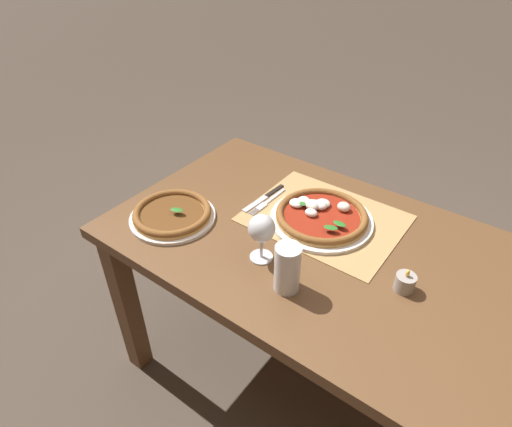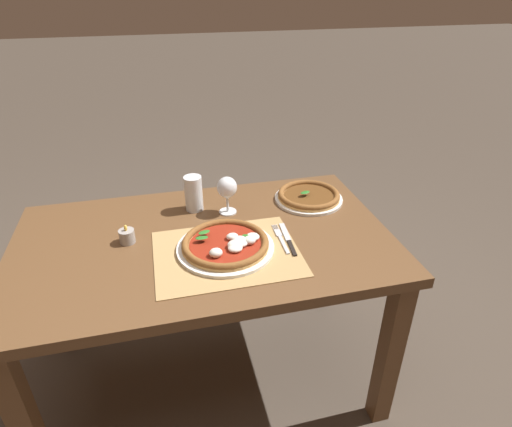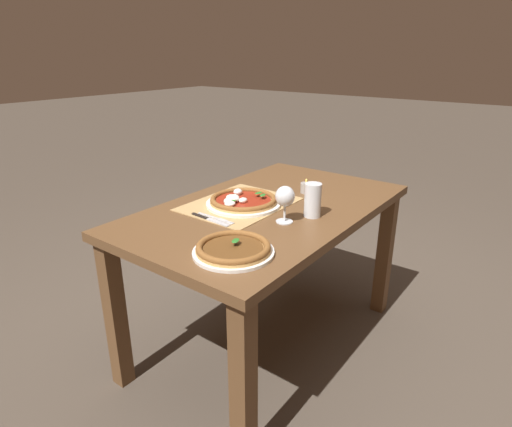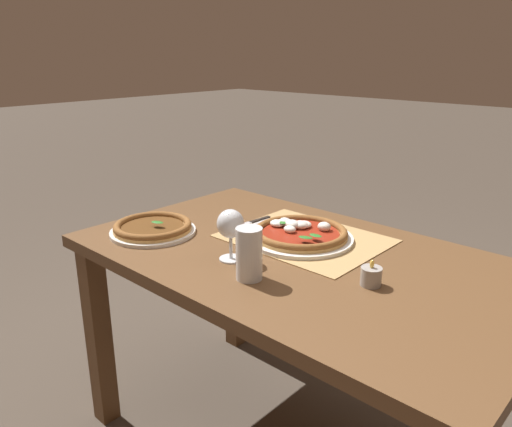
# 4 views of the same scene
# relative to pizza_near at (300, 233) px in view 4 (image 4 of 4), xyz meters

# --- Properties ---
(dining_table) EXTENTS (1.37, 0.82, 0.74)m
(dining_table) POSITION_rel_pizza_near_xyz_m (-0.07, 0.09, -0.13)
(dining_table) COLOR brown
(dining_table) RESTS_ON ground
(paper_placemat) EXTENTS (0.50, 0.39, 0.00)m
(paper_placemat) POSITION_rel_pizza_near_xyz_m (-0.00, -0.02, -0.02)
(paper_placemat) COLOR #A88451
(paper_placemat) RESTS_ON dining_table
(pizza_near) EXTENTS (0.34, 0.34, 0.05)m
(pizza_near) POSITION_rel_pizza_near_xyz_m (0.00, 0.00, 0.00)
(pizza_near) COLOR silver
(pizza_near) RESTS_ON paper_placemat
(pizza_far) EXTENTS (0.29, 0.29, 0.04)m
(pizza_far) POSITION_rel_pizza_near_xyz_m (0.41, 0.28, -0.00)
(pizza_far) COLOR silver
(pizza_far) RESTS_ON dining_table
(wine_glass) EXTENTS (0.08, 0.08, 0.16)m
(wine_glass) POSITION_rel_pizza_near_xyz_m (0.05, 0.26, 0.08)
(wine_glass) COLOR silver
(wine_glass) RESTS_ON dining_table
(pint_glass) EXTENTS (0.07, 0.07, 0.15)m
(pint_glass) POSITION_rel_pizza_near_xyz_m (-0.07, 0.32, 0.05)
(pint_glass) COLOR silver
(pint_glass) RESTS_ON dining_table
(fork) EXTENTS (0.02, 0.20, 0.00)m
(fork) POSITION_rel_pizza_near_xyz_m (0.20, 0.02, -0.02)
(fork) COLOR #B7B7BC
(fork) RESTS_ON paper_placemat
(knife) EXTENTS (0.03, 0.22, 0.01)m
(knife) POSITION_rel_pizza_near_xyz_m (0.23, 0.01, -0.02)
(knife) COLOR black
(knife) RESTS_ON paper_placemat
(votive_candle) EXTENTS (0.06, 0.06, 0.07)m
(votive_candle) POSITION_rel_pizza_near_xyz_m (-0.34, 0.13, 0.00)
(votive_candle) COLOR gray
(votive_candle) RESTS_ON dining_table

